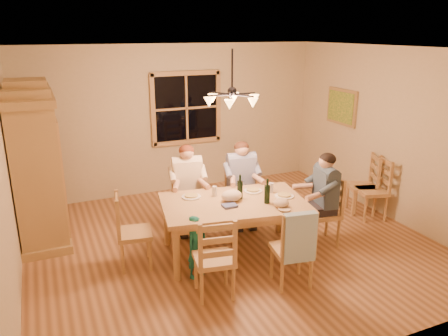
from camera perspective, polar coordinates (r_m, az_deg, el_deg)
name	(u,v)px	position (r m, az deg, el deg)	size (l,w,h in m)	color
floor	(231,243)	(6.35, 0.95, -9.83)	(5.50, 5.50, 0.00)	brown
ceiling	(232,49)	(5.64, 1.09, 15.34)	(5.50, 5.00, 0.02)	white
wall_back	(176,119)	(8.13, -6.33, 6.34)	(5.50, 0.02, 2.70)	#C3B58A
wall_left	(5,179)	(5.38, -26.75, -1.35)	(0.02, 5.00, 2.70)	#C3B58A
wall_right	(390,134)	(7.39, 20.88, 4.15)	(0.02, 5.00, 2.70)	#C3B58A
window	(186,108)	(8.12, -4.94, 7.80)	(1.30, 0.06, 1.30)	black
painting	(341,107)	(8.20, 15.09, 7.72)	(0.06, 0.78, 0.64)	olive
chandelier	(232,99)	(5.70, 1.06, 9.06)	(0.77, 0.68, 0.71)	black
armoire	(37,169)	(6.66, -23.18, -0.12)	(0.66, 1.40, 2.30)	olive
dining_table	(234,208)	(5.81, 1.27, -5.30)	(2.04, 1.44, 0.76)	#AA864B
chair_far_left	(188,211)	(6.66, -4.71, -5.62)	(0.50, 0.49, 0.99)	tan
chair_far_right	(241,206)	(6.83, 2.24, -4.96)	(0.50, 0.49, 0.99)	tan
chair_near_left	(214,271)	(5.10, -1.29, -13.29)	(0.50, 0.49, 0.99)	tan
chair_near_right	(291,261)	(5.36, 8.77, -11.88)	(0.50, 0.49, 0.99)	tan
chair_end_left	(135,244)	(5.79, -11.50, -9.69)	(0.49, 0.50, 0.99)	tan
chair_end_right	(322,223)	(6.40, 12.67, -7.02)	(0.49, 0.50, 0.99)	tan
adult_woman	(187,177)	(6.47, -4.82, -1.24)	(0.44, 0.48, 0.87)	beige
adult_plaid_man	(241,173)	(6.64, 2.30, -0.68)	(0.44, 0.48, 0.87)	navy
adult_slate_man	(325,187)	(6.20, 13.00, -2.49)	(0.48, 0.44, 0.87)	#38495B
towel	(299,238)	(5.02, 9.82, -8.94)	(0.38, 0.10, 0.58)	#97BCCD
wine_bottle_a	(240,187)	(5.83, 2.10, -2.43)	(0.08, 0.08, 0.33)	black
wine_bottle_b	(267,191)	(5.70, 5.66, -3.02)	(0.08, 0.08, 0.33)	black
plate_woman	(191,197)	(5.92, -4.30, -3.77)	(0.26, 0.26, 0.02)	white
plate_plaid	(253,191)	(6.13, 3.79, -3.00)	(0.26, 0.26, 0.02)	white
plate_slate	(284,196)	(5.99, 7.87, -3.65)	(0.26, 0.26, 0.02)	white
wine_glass_a	(214,191)	(5.94, -1.25, -3.04)	(0.06, 0.06, 0.14)	silver
wine_glass_b	(271,188)	(6.10, 6.17, -2.57)	(0.06, 0.06, 0.14)	silver
cap	(281,203)	(5.63, 7.48, -4.56)	(0.20, 0.20, 0.11)	tan
napkin	(230,206)	(5.60, 0.74, -4.95)	(0.18, 0.14, 0.03)	#4A5589
cloth_bundle	(232,196)	(5.76, 1.00, -3.63)	(0.28, 0.22, 0.15)	beige
child	(196,247)	(5.41, -3.62, -10.25)	(0.29, 0.19, 0.80)	#197265
chair_spare_front	(371,200)	(7.45, 18.63, -3.97)	(0.52, 0.54, 0.99)	tan
chair_spare_back	(361,195)	(7.61, 17.44, -3.38)	(0.56, 0.57, 0.99)	tan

